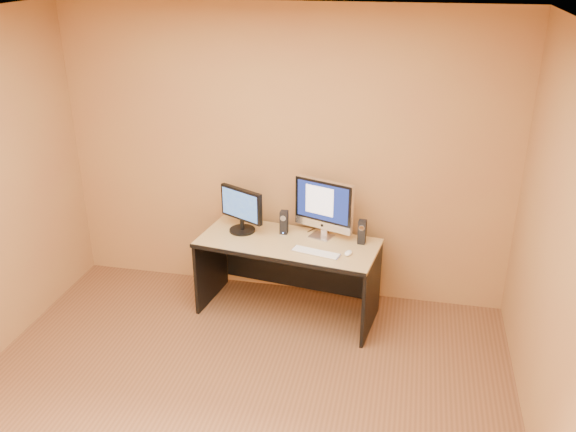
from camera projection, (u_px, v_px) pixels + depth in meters
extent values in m
plane|color=white|center=(197.00, 31.00, 3.03)|extent=(4.00, 4.00, 0.00)
cube|color=silver|center=(316.00, 253.00, 4.95)|extent=(0.42, 0.20, 0.02)
ellipsoid|color=white|center=(348.00, 253.00, 4.93)|extent=(0.08, 0.11, 0.03)
cylinder|color=black|center=(328.00, 231.00, 5.34)|extent=(0.05, 0.21, 0.01)
cylinder|color=black|center=(314.00, 229.00, 5.38)|extent=(0.09, 0.15, 0.01)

